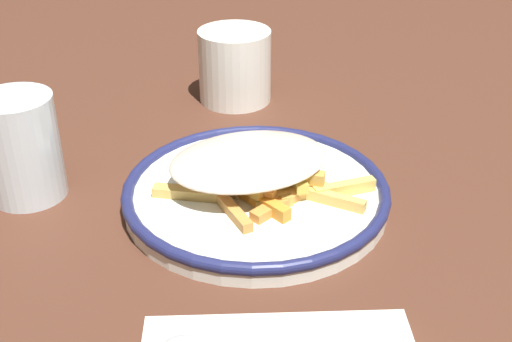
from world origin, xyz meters
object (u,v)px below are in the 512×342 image
at_px(water_glass, 22,147).
at_px(plate, 256,193).
at_px(fries_heap, 255,167).
at_px(coffee_mug, 235,66).

bearing_deg(water_glass, plate, -93.00).
bearing_deg(water_glass, fries_heap, -92.27).
bearing_deg(plate, coffee_mug, 7.66).
distance_m(plate, fries_heap, 0.03).
height_order(fries_heap, water_glass, water_glass).
height_order(fries_heap, coffee_mug, coffee_mug).
xyz_separation_m(plate, water_glass, (0.01, 0.23, 0.04)).
relative_size(fries_heap, coffee_mug, 1.79).
xyz_separation_m(water_glass, coffee_mug, (0.24, -0.20, -0.01)).
bearing_deg(fries_heap, plate, -155.51).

